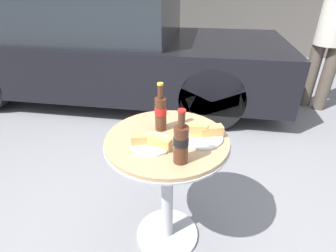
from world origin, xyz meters
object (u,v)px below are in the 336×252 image
cola_bottle_left (181,142)px  parked_car (105,51)px  lunch_plate_near (152,143)px  bistro_table (167,168)px  lunch_plate_far (201,134)px  pedestrian (332,33)px  cola_bottle_right (161,112)px

cola_bottle_left → parked_car: parked_car is taller
cola_bottle_left → lunch_plate_near: (-0.15, 0.10, -0.08)m
bistro_table → lunch_plate_near: lunch_plate_near is taller
lunch_plate_far → parked_car: parked_car is taller
bistro_table → parked_car: (-1.18, 2.20, 0.07)m
pedestrian → cola_bottle_right: bearing=-126.1°
lunch_plate_far → pedestrian: 2.56m
cola_bottle_left → lunch_plate_far: bearing=69.0°
bistro_table → pedestrian: size_ratio=0.46×
parked_car → cola_bottle_right: bearing=-61.7°
bistro_table → parked_car: 2.50m
cola_bottle_right → lunch_plate_near: 0.19m
cola_bottle_left → cola_bottle_right: size_ratio=0.97×
cola_bottle_left → lunch_plate_near: 0.20m
cola_bottle_right → parked_car: bearing=118.3°
lunch_plate_near → pedestrian: 2.79m
cola_bottle_right → pedestrian: size_ratio=0.16×
bistro_table → lunch_plate_far: size_ratio=3.31×
bistro_table → lunch_plate_near: size_ratio=3.61×
lunch_plate_near → lunch_plate_far: lunch_plate_far is taller
bistro_table → pedestrian: pedestrian is taller
bistro_table → cola_bottle_right: bearing=120.1°
cola_bottle_right → lunch_plate_far: cola_bottle_right is taller
parked_car → cola_bottle_left: bearing=-61.8°
lunch_plate_near → cola_bottle_left: bearing=-32.9°
lunch_plate_near → bistro_table: bearing=55.5°
lunch_plate_near → lunch_plate_far: bearing=26.2°
cola_bottle_right → lunch_plate_far: bearing=-13.7°
lunch_plate_far → pedestrian: size_ratio=0.14×
cola_bottle_left → lunch_plate_far: (0.08, 0.21, -0.08)m
cola_bottle_left → parked_car: size_ratio=0.06×
cola_bottle_left → lunch_plate_far: size_ratio=1.14×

